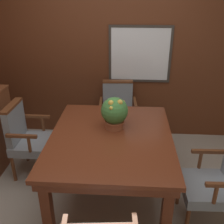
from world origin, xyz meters
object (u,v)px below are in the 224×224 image
(potted_plant, at_px, (115,112))
(chair_right_near, at_px, (218,180))
(chair_left_far, at_px, (28,137))
(dining_table, at_px, (111,143))
(chair_head_far, at_px, (118,111))

(potted_plant, bearing_deg, chair_right_near, -26.81)
(chair_left_far, relative_size, potted_plant, 2.66)
(dining_table, distance_m, chair_right_near, 1.11)
(chair_head_far, xyz_separation_m, potted_plant, (0.01, -0.97, 0.44))
(chair_left_far, height_order, chair_right_near, same)
(dining_table, distance_m, chair_head_far, 1.16)
(chair_left_far, bearing_deg, chair_head_far, -52.06)
(chair_left_far, height_order, potted_plant, potted_plant)
(dining_table, relative_size, chair_head_far, 1.63)
(dining_table, distance_m, potted_plant, 0.33)
(chair_left_far, relative_size, chair_right_near, 1.00)
(chair_left_far, xyz_separation_m, chair_right_near, (2.09, -0.67, 0.00))
(chair_head_far, relative_size, potted_plant, 2.66)
(dining_table, xyz_separation_m, chair_left_far, (-1.04, 0.33, -0.16))
(chair_head_far, height_order, potted_plant, potted_plant)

